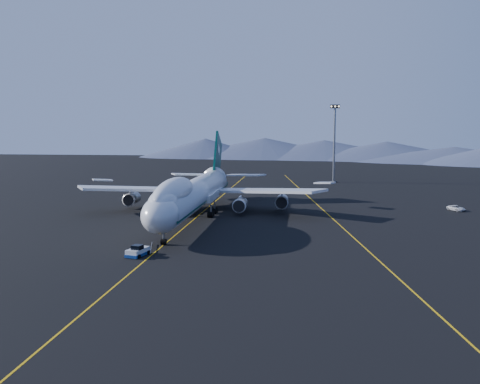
# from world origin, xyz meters

# --- Properties ---
(ground) EXTENTS (500.00, 500.00, 0.00)m
(ground) POSITION_xyz_m (0.00, 0.00, 0.00)
(ground) COLOR black
(ground) RESTS_ON ground
(taxiway_line_main) EXTENTS (0.25, 220.00, 0.01)m
(taxiway_line_main) POSITION_xyz_m (0.00, 0.00, 0.01)
(taxiway_line_main) COLOR #E3A90D
(taxiway_line_main) RESTS_ON ground
(taxiway_line_side) EXTENTS (28.08, 198.09, 0.01)m
(taxiway_line_side) POSITION_xyz_m (30.00, 10.00, 0.01)
(taxiway_line_side) COLOR #E3A90D
(taxiway_line_side) RESTS_ON ground
(boeing_747) EXTENTS (59.62, 72.43, 19.37)m
(boeing_747) POSITION_xyz_m (0.00, 0.03, 5.81)
(boeing_747) COLOR silver
(boeing_747) RESTS_ON ground
(pushback_tug) EXTENTS (3.32, 4.81, 1.92)m
(pushback_tug) POSITION_xyz_m (-2.05, -34.75, 0.60)
(pushback_tug) COLOR silver
(pushback_tug) RESTS_ON ground
(service_van) EXTENTS (4.24, 5.09, 1.29)m
(service_van) POSITION_xyz_m (61.56, 19.17, 0.65)
(service_van) COLOR silver
(service_van) RESTS_ON ground
(floodlight_mast) EXTENTS (3.50, 2.63, 28.37)m
(floodlight_mast) POSITION_xyz_m (35.00, 82.79, 14.37)
(floodlight_mast) COLOR black
(floodlight_mast) RESTS_ON ground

